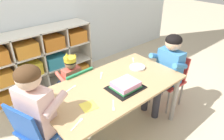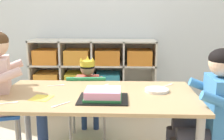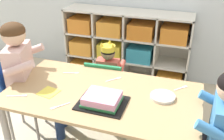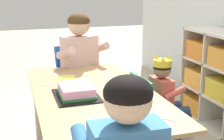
# 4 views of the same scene
# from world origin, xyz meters

# --- Properties ---
(ground) EXTENTS (16.00, 16.00, 0.00)m
(ground) POSITION_xyz_m (0.00, 0.00, 0.00)
(ground) COLOR beige
(storage_cubby_shelf) EXTENTS (1.53, 0.37, 0.89)m
(storage_cubby_shelf) POSITION_xyz_m (-0.22, 1.37, 0.46)
(storage_cubby_shelf) COLOR silver
(storage_cubby_shelf) RESTS_ON ground
(activity_table) EXTENTS (1.44, 0.77, 0.63)m
(activity_table) POSITION_xyz_m (0.00, 0.00, 0.55)
(activity_table) COLOR tan
(activity_table) RESTS_ON ground
(classroom_chair_blue) EXTENTS (0.39, 0.35, 0.66)m
(classroom_chair_blue) POSITION_xyz_m (-0.14, 0.49, 0.38)
(classroom_chair_blue) COLOR #238451
(classroom_chair_blue) RESTS_ON ground
(child_with_crown) EXTENTS (0.30, 0.31, 0.81)m
(child_with_crown) POSITION_xyz_m (-0.15, 0.61, 0.50)
(child_with_crown) COLOR #D15647
(child_with_crown) RESTS_ON ground
(classroom_chair_adult_side) EXTENTS (0.40, 0.43, 0.79)m
(classroom_chair_adult_side) POSITION_xyz_m (-0.81, 0.05, 0.49)
(classroom_chair_adult_side) COLOR #1E4CA8
(classroom_chair_adult_side) RESTS_ON ground
(adult_helper_seated) EXTENTS (0.48, 0.46, 1.08)m
(adult_helper_seated) POSITION_xyz_m (-0.70, 0.09, 0.67)
(adult_helper_seated) COLOR beige
(adult_helper_seated) RESTS_ON ground
(classroom_chair_guest_side) EXTENTS (0.37, 0.35, 0.67)m
(classroom_chair_guest_side) POSITION_xyz_m (0.91, -0.08, 0.40)
(classroom_chair_guest_side) COLOR red
(classroom_chair_guest_side) RESTS_ON ground
(guest_at_table_side) EXTENTS (0.44, 0.41, 0.98)m
(guest_at_table_side) POSITION_xyz_m (0.80, -0.08, 0.60)
(guest_at_table_side) COLOR #3D7FBC
(guest_at_table_side) RESTS_ON ground
(birthday_cake_on_tray) EXTENTS (0.34, 0.27, 0.07)m
(birthday_cake_on_tray) POSITION_xyz_m (0.05, -0.13, 0.66)
(birthday_cake_on_tray) COLOR black
(birthday_cake_on_tray) RESTS_ON activity_table
(paper_plate_stack) EXTENTS (0.18, 0.18, 0.02)m
(paper_plate_stack) POSITION_xyz_m (0.44, 0.08, 0.64)
(paper_plate_stack) COLOR white
(paper_plate_stack) RESTS_ON activity_table
(paper_napkin_square) EXTENTS (0.16, 0.16, 0.00)m
(paper_napkin_square) POSITION_xyz_m (-0.38, -0.12, 0.63)
(paper_napkin_square) COLOR #F4DB4C
(paper_napkin_square) RESTS_ON activity_table
(fork_by_napkin) EXTENTS (0.10, 0.10, 0.00)m
(fork_by_napkin) POSITION_xyz_m (0.56, 0.26, 0.63)
(fork_by_napkin) COLOR white
(fork_by_napkin) RESTS_ON activity_table
(fork_near_cake_tray) EXTENTS (0.10, 0.12, 0.00)m
(fork_near_cake_tray) POSITION_xyz_m (-0.22, -0.25, 0.63)
(fork_near_cake_tray) COLOR white
(fork_near_cake_tray) RESTS_ON activity_table
(fork_at_table_front_edge) EXTENTS (0.13, 0.05, 0.00)m
(fork_at_table_front_edge) POSITION_xyz_m (-0.35, 0.21, 0.63)
(fork_at_table_front_edge) COLOR white
(fork_at_table_front_edge) RESTS_ON activity_table
(fork_scattered_mid_table) EXTENTS (0.11, 0.11, 0.00)m
(fork_scattered_mid_table) POSITION_xyz_m (0.03, 0.23, 0.63)
(fork_scattered_mid_table) COLOR white
(fork_scattered_mid_table) RESTS_ON activity_table
(fork_beside_plate_stack) EXTENTS (0.14, 0.07, 0.00)m
(fork_beside_plate_stack) POSITION_xyz_m (-0.57, -0.23, 0.63)
(fork_beside_plate_stack) COLOR white
(fork_beside_plate_stack) RESTS_ON activity_table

